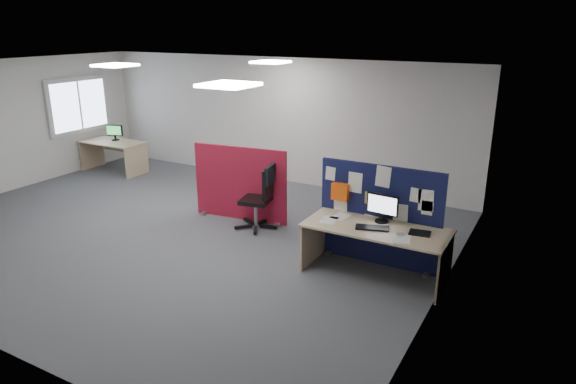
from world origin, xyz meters
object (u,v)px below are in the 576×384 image
at_px(second_desk, 114,149).
at_px(office_chair, 262,193).
at_px(navy_divider, 378,215).
at_px(red_divider, 240,184).
at_px(monitor_second, 115,132).
at_px(main_desk, 377,237).
at_px(monitor_main, 382,207).

distance_m(second_desk, office_chair, 5.16).
bearing_deg(second_desk, navy_divider, -13.47).
relative_size(navy_divider, second_desk, 1.18).
relative_size(red_divider, monitor_second, 4.56).
bearing_deg(red_divider, office_chair, -26.26).
distance_m(main_desk, monitor_main, 0.42).
distance_m(red_divider, second_desk, 4.55).
xyz_separation_m(red_divider, office_chair, (0.58, -0.21, -0.02)).
bearing_deg(monitor_second, second_desk, -89.40).
relative_size(main_desk, office_chair, 1.76).
relative_size(navy_divider, red_divider, 1.02).
bearing_deg(office_chair, main_desk, -27.89).
bearing_deg(office_chair, navy_divider, -19.96).
relative_size(red_divider, second_desk, 1.16).
xyz_separation_m(main_desk, monitor_second, (-7.30, 2.16, 0.36)).
bearing_deg(second_desk, main_desk, -15.85).
relative_size(main_desk, red_divider, 1.11).
bearing_deg(office_chair, second_desk, 153.01).
height_order(monitor_main, second_desk, monitor_main).
bearing_deg(second_desk, office_chair, -15.57).
height_order(main_desk, monitor_second, monitor_second).
relative_size(navy_divider, monitor_main, 3.94).
bearing_deg(monitor_main, second_desk, 169.68).
distance_m(navy_divider, main_desk, 0.42).
xyz_separation_m(navy_divider, main_desk, (0.12, -0.35, -0.19)).
bearing_deg(monitor_main, red_divider, 170.36).
distance_m(main_desk, monitor_second, 7.62).
bearing_deg(navy_divider, monitor_second, 165.84).
bearing_deg(navy_divider, office_chair, 171.46).
relative_size(navy_divider, main_desk, 0.92).
distance_m(red_divider, monitor_second, 4.62).
height_order(navy_divider, second_desk, navy_divider).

